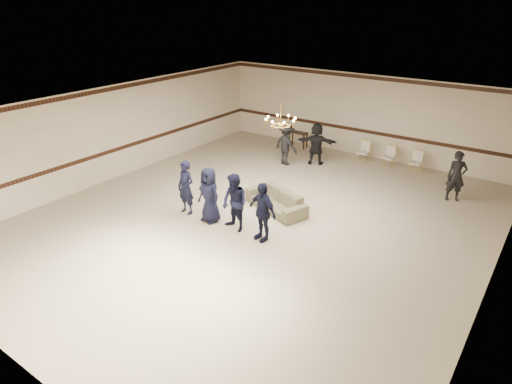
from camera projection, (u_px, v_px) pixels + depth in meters
room at (260, 167)px, 12.27m from camera, size 12.01×14.01×3.21m
chair_rail at (361, 130)px, 17.72m from camera, size 12.00×0.02×0.14m
crown_molding at (366, 77)px, 16.88m from camera, size 12.00×0.02×0.14m
chandelier at (281, 114)px, 12.50m from camera, size 0.94×0.94×0.89m
boy_a at (186, 188)px, 12.98m from camera, size 0.61×0.42×1.62m
boy_b at (209, 195)px, 12.50m from camera, size 0.87×0.64×1.62m
boy_c at (235, 203)px, 12.02m from camera, size 0.90×0.77×1.62m
boy_d at (262, 212)px, 11.55m from camera, size 1.01×0.61×1.62m
settee at (276, 200)px, 13.37m from camera, size 2.27×1.51×0.62m
adult_left at (286, 144)px, 16.75m from camera, size 1.14×0.80×1.60m
adult_mid at (316, 144)px, 16.80m from camera, size 1.55×0.99×1.60m
adult_right at (456, 176)px, 13.80m from camera, size 0.69×0.60×1.60m
banquet_chair_left at (363, 152)px, 17.09m from camera, size 0.42×0.42×0.83m
banquet_chair_mid at (389, 157)px, 16.56m from camera, size 0.44×0.44×0.83m
banquet_chair_right at (416, 163)px, 16.03m from camera, size 0.40×0.40×0.83m
console_table at (298, 140)px, 18.86m from camera, size 0.81×0.38×0.66m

